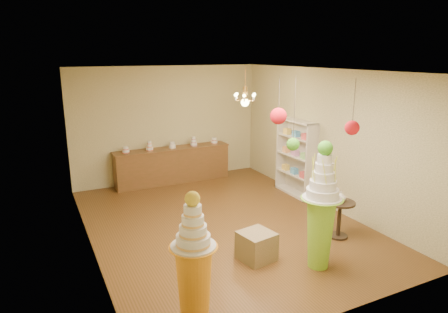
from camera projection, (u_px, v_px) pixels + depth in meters
name	position (u px, v px, depth m)	size (l,w,h in m)	color
floor	(222.00, 223.00, 7.99)	(6.50, 6.50, 0.00)	#513316
ceiling	(222.00, 70.00, 7.24)	(6.50, 6.50, 0.00)	white
wall_back	(168.00, 124.00, 10.44)	(5.00, 0.04, 3.00)	tan
wall_front	(341.00, 208.00, 4.79)	(5.00, 0.04, 3.00)	tan
wall_left	(86.00, 167.00, 6.55)	(0.04, 6.50, 3.00)	tan
wall_right	(325.00, 139.00, 8.68)	(0.04, 6.50, 3.00)	tan
pedestal_green	(321.00, 217.00, 6.18)	(0.70, 0.70, 2.05)	#80C22B
pedestal_orange	(194.00, 281.00, 4.62)	(0.59, 0.59, 1.84)	orange
burlap_riser	(256.00, 246.00, 6.55)	(0.52, 0.52, 0.47)	olive
sideboard	(173.00, 164.00, 10.45)	(3.04, 0.54, 1.16)	brown
shelving_unit	(296.00, 158.00, 9.46)	(0.33, 1.20, 1.80)	beige
round_table	(339.00, 214.00, 7.30)	(0.54, 0.54, 0.69)	black
vase	(341.00, 197.00, 7.21)	(0.19, 0.19, 0.20)	beige
pom_red_left	(278.00, 116.00, 5.93)	(0.25, 0.25, 0.73)	#3B312A
pom_green_mid	(293.00, 144.00, 6.00)	(0.20, 0.20, 1.12)	#3B312A
pom_red_right	(352.00, 128.00, 5.27)	(0.20, 0.20, 0.75)	#3B312A
chandelier	(245.00, 100.00, 8.79)	(0.57, 0.57, 0.85)	#BF8C43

